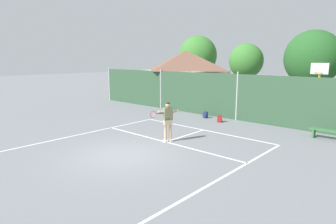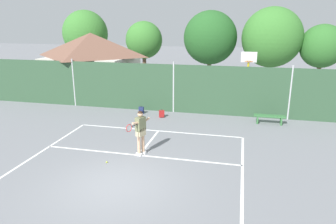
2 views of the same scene
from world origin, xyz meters
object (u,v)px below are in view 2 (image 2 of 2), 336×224
at_px(tennis_player, 140,129).
at_px(tennis_ball, 107,162).
at_px(backpack_red, 162,114).
at_px(courtside_bench, 269,117).
at_px(backpack_navy, 141,110).
at_px(basketball_hoop, 248,73).

distance_m(tennis_player, tennis_ball, 1.83).
relative_size(tennis_player, backpack_red, 4.01).
relative_size(backpack_red, courtside_bench, 0.29).
bearing_deg(tennis_ball, backpack_navy, 96.66).
distance_m(tennis_player, backpack_navy, 6.01).
height_order(basketball_hoop, tennis_player, basketball_hoop).
distance_m(basketball_hoop, courtside_bench, 3.30).
distance_m(tennis_ball, backpack_navy, 6.74).
bearing_deg(backpack_navy, tennis_player, -72.05).
xyz_separation_m(tennis_player, tennis_ball, (-1.05, -1.05, -1.08)).
xyz_separation_m(basketball_hoop, backpack_navy, (-5.99, -2.05, -2.12)).
bearing_deg(tennis_player, basketball_hoop, 61.62).
xyz_separation_m(tennis_ball, backpack_navy, (-0.78, 6.70, 0.16)).
bearing_deg(basketball_hoop, backpack_red, -151.68).
bearing_deg(backpack_red, courtside_bench, 1.27).
bearing_deg(courtside_bench, tennis_player, -135.23).
relative_size(basketball_hoop, courtside_bench, 2.22).
distance_m(basketball_hoop, backpack_navy, 6.68).
height_order(tennis_player, courtside_bench, tennis_player).
relative_size(tennis_player, tennis_ball, 28.10).
xyz_separation_m(tennis_ball, backpack_red, (0.58, 6.26, 0.16)).
distance_m(backpack_navy, backpack_red, 1.43).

